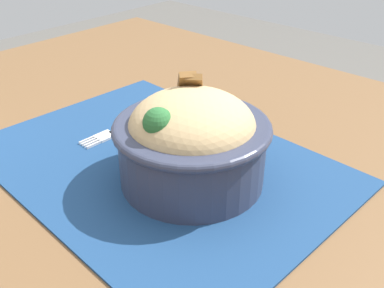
% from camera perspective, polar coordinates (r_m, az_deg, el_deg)
% --- Properties ---
extents(table, '(1.11, 0.93, 0.73)m').
position_cam_1_polar(table, '(0.64, -5.29, -6.17)').
color(table, brown).
rests_on(table, ground_plane).
extents(placemat, '(0.47, 0.35, 0.00)m').
position_cam_1_polar(placemat, '(0.58, -4.38, -2.43)').
color(placemat, navy).
rests_on(placemat, table).
extents(bowl, '(0.21, 0.21, 0.13)m').
position_cam_1_polar(bowl, '(0.52, -0.03, 0.56)').
color(bowl, '#2D3347').
rests_on(bowl, placemat).
extents(fork, '(0.02, 0.12, 0.00)m').
position_cam_1_polar(fork, '(0.66, -9.79, 1.56)').
color(fork, silver).
rests_on(fork, placemat).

